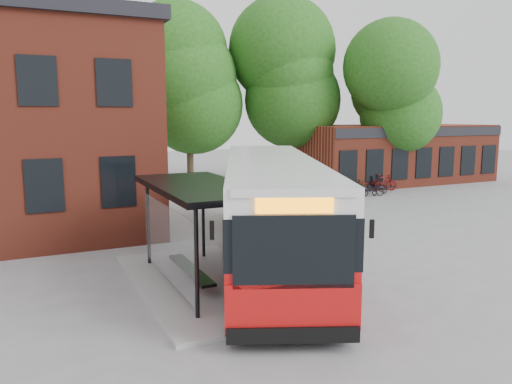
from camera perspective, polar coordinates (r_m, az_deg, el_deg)
name	(u,v)px	position (r m, az deg, el deg)	size (l,w,h in m)	color
ground	(319,257)	(17.02, 7.19, -7.36)	(100.00, 100.00, 0.00)	gray
shop_row	(393,153)	(36.68, 15.38, 4.27)	(14.00, 6.20, 4.00)	maroon
bus_shelter	(201,235)	(13.86, -6.36, -4.89)	(3.60, 7.00, 2.90)	black
bike_rail	(361,192)	(30.21, 11.91, 0.02)	(5.20, 0.10, 0.38)	black
tree_0	(74,100)	(29.90, -20.13, 9.80)	(7.92, 7.92, 11.00)	#1D5115
tree_1	(189,107)	(32.29, -7.65, 9.61)	(7.92, 7.92, 10.40)	#1D5115
tree_2	(293,103)	(34.19, 4.29, 10.12)	(7.92, 7.92, 11.00)	#1D5115
tree_3	(391,116)	(33.76, 15.19, 8.40)	(7.04, 7.04, 9.28)	#1D5115
city_bus	(271,210)	(16.12, 1.69, -2.09)	(2.81, 13.17, 3.35)	#B40E0F
bicycle_0	(335,188)	(29.58, 9.00, 0.40)	(0.58, 1.67, 0.88)	navy
bicycle_1	(336,186)	(30.24, 9.12, 0.68)	(0.46, 1.63, 0.98)	black
bicycle_2	(357,188)	(30.01, 11.44, 0.47)	(0.59, 1.70, 0.89)	#0F301F
bicycle_3	(353,188)	(29.73, 11.04, 0.47)	(0.45, 1.60, 0.96)	black
bicycle_4	(372,189)	(29.75, 13.15, 0.35)	(0.59, 1.70, 0.89)	black
bicycle_5	(374,183)	(31.95, 13.34, 0.96)	(0.44, 1.57, 0.95)	black
bicycle_6	(380,188)	(30.50, 13.95, 0.45)	(0.55, 1.57, 0.82)	black
bicycle_7	(383,183)	(32.09, 14.32, 1.06)	(0.50, 1.77, 1.06)	#4D0A10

